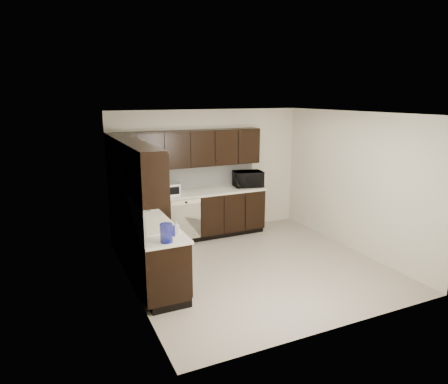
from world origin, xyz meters
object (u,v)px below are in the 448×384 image
object	(u,v)px
microwave	(248,179)
storage_bin	(136,205)
blue_pitcher	(166,233)
sink	(154,230)
toaster_oven	(170,189)

from	to	relation	value
microwave	storage_bin	bearing A→B (deg)	-152.27
blue_pitcher	microwave	bearing A→B (deg)	31.31
storage_bin	blue_pitcher	distance (m)	1.64
sink	toaster_oven	bearing A→B (deg)	65.66
storage_bin	blue_pitcher	world-z (taller)	blue_pitcher
toaster_oven	blue_pitcher	world-z (taller)	blue_pitcher
storage_bin	blue_pitcher	bearing A→B (deg)	-89.14
sink	blue_pitcher	size ratio (longest dim) A/B	3.39
toaster_oven	storage_bin	size ratio (longest dim) A/B	0.83
sink	microwave	xyz separation A→B (m)	(2.43, 1.70, 0.22)
microwave	storage_bin	xyz separation A→B (m)	(-2.47, -0.76, -0.08)
sink	blue_pitcher	distance (m)	0.71
toaster_oven	storage_bin	world-z (taller)	toaster_oven
microwave	blue_pitcher	xyz separation A→B (m)	(-2.44, -2.39, -0.04)
sink	blue_pitcher	xyz separation A→B (m)	(-0.01, -0.69, 0.18)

